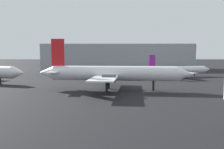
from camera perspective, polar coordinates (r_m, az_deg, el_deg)
name	(u,v)px	position (r m, az deg, el deg)	size (l,w,h in m)	color
airplane_on_taxiway	(112,73)	(55.05, 0.07, 0.29)	(35.83, 24.93, 11.83)	white
airplane_far_left	(177,70)	(87.73, 15.27, 1.04)	(26.63, 20.26, 7.84)	white
terminal_building	(117,57)	(130.28, 1.29, 4.29)	(75.78, 27.60, 12.95)	#999EA3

